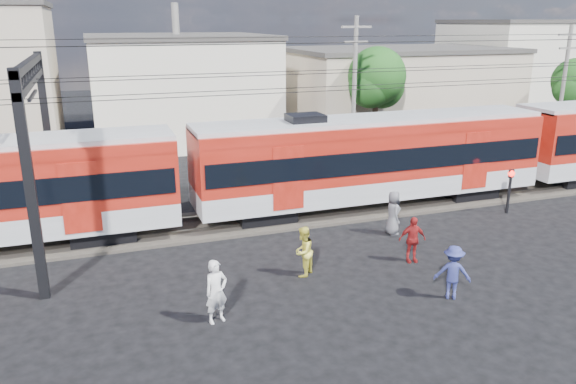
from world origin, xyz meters
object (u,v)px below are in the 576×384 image
(commuter_train, at_px, (376,156))
(pedestrian_c, at_px, (453,272))
(pedestrian_a, at_px, (216,292))
(crossing_signal, at_px, (510,183))

(commuter_train, height_order, pedestrian_c, commuter_train)
(pedestrian_c, bearing_deg, pedestrian_a, 22.29)
(pedestrian_a, distance_m, crossing_signal, 15.09)
(pedestrian_a, bearing_deg, crossing_signal, 2.20)
(commuter_train, relative_size, pedestrian_c, 29.25)
(crossing_signal, bearing_deg, pedestrian_a, -160.74)
(pedestrian_a, relative_size, crossing_signal, 0.93)
(commuter_train, distance_m, pedestrian_c, 9.04)
(pedestrian_c, bearing_deg, commuter_train, -72.06)
(commuter_train, distance_m, pedestrian_a, 11.97)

